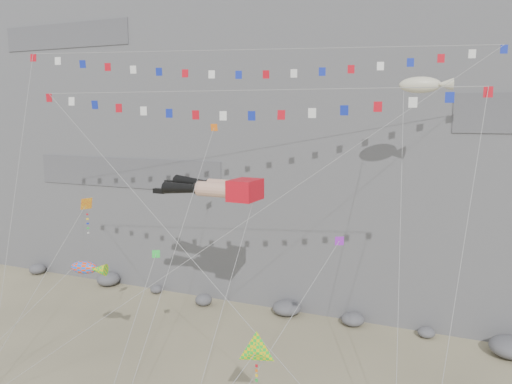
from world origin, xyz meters
TOP-DOWN VIEW (x-y plane):
  - cliff at (0.00, 32.00)m, footprint 80.00×28.00m
  - talus_boulders at (0.00, 17.00)m, footprint 60.00×3.00m
  - legs_kite at (-1.98, 7.44)m, footprint 9.80×16.34m
  - flag_banner_upper at (0.23, 8.60)m, footprint 31.43×15.89m
  - flag_banner_lower at (1.53, 3.44)m, footprint 26.93×7.50m
  - harlequin_kite at (-9.30, 2.39)m, footprint 5.51×6.82m
  - fish_windsock at (-8.84, 1.37)m, footprint 8.39×7.40m
  - delta_kite at (4.93, -1.78)m, footprint 4.64×5.91m
  - blimp_windsock at (11.02, 11.94)m, footprint 3.97×14.22m
  - small_kite_a at (-2.84, 8.51)m, footprint 1.50×14.59m
  - small_kite_b at (7.12, 6.07)m, footprint 5.29×12.38m
  - small_kite_c at (-4.00, 2.55)m, footprint 2.84×10.84m

SIDE VIEW (x-z plane):
  - talus_boulders at x=0.00m, z-range 0.00..1.20m
  - delta_kite at x=4.93m, z-range 1.62..10.36m
  - fish_windsock at x=-8.84m, z-range 1.76..13.87m
  - small_kite_c at x=-4.00m, z-range 1.92..15.65m
  - small_kite_b at x=7.12m, z-range 1.91..18.02m
  - harlequin_kite at x=-9.30m, z-range 4.83..18.93m
  - legs_kite at x=-1.98m, z-range 2.93..22.58m
  - small_kite_a at x=-2.84m, z-range 5.65..27.58m
  - flag_banner_lower at x=1.53m, z-range 7.56..30.94m
  - blimp_windsock at x=11.02m, z-range 7.88..31.70m
  - flag_banner_upper at x=0.23m, z-range 8.01..36.48m
  - cliff at x=0.00m, z-range 0.00..50.00m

